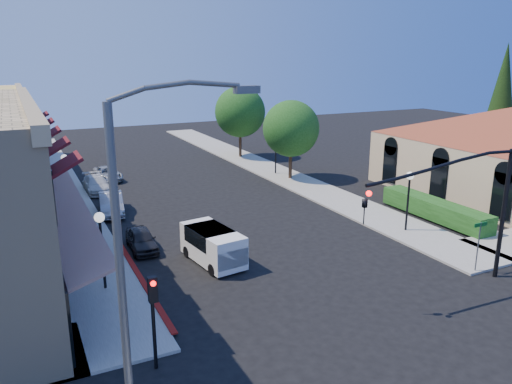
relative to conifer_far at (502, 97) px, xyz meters
name	(u,v)px	position (x,y,z in m)	size (l,w,h in m)	color
ground	(379,333)	(-28.00, -18.00, -6.36)	(120.00, 120.00, 0.00)	black
sidewalk_left	(58,188)	(-36.75, 9.00, -6.30)	(3.50, 50.00, 0.12)	gray
sidewalk_right	(262,167)	(-19.25, 9.00, -6.30)	(3.50, 50.00, 0.12)	gray
curb_red_strip	(142,283)	(-34.90, -10.00, -6.36)	(0.25, 10.00, 0.06)	maroon
hedge	(434,219)	(-16.30, -9.00, -6.36)	(1.40, 8.00, 1.10)	#194513
conifer_far	(502,97)	(0.00, 0.00, 0.00)	(3.20, 3.20, 11.00)	#322314
street_tree_a	(291,129)	(-19.20, 4.00, -2.17)	(4.56, 4.56, 6.48)	#322314
street_tree_b	(240,112)	(-19.20, 14.00, -1.82)	(4.94, 4.94, 7.02)	#322314
signal_mast_arm	(472,197)	(-22.14, -16.50, -2.27)	(8.01, 0.39, 6.00)	black
secondary_signal	(153,305)	(-36.00, -16.59, -4.04)	(0.28, 0.42, 3.32)	black
cobra_streetlight	(135,265)	(-37.15, -20.00, -1.09)	(3.60, 0.25, 9.31)	#595B5E
street_name_sign	(479,239)	(-20.50, -15.80, -4.66)	(0.80, 0.06, 2.50)	#595B5E
lamppost_left_near	(101,231)	(-36.50, -10.00, -3.62)	(0.44, 0.44, 3.57)	black
lamppost_left_far	(65,167)	(-36.50, 4.00, -3.62)	(0.44, 0.44, 3.57)	black
lamppost_right_near	(409,186)	(-19.50, -10.00, -3.62)	(0.44, 0.44, 3.57)	black
lamppost_right_far	(276,143)	(-19.50, 6.00, -3.62)	(0.44, 0.44, 3.57)	black
white_van	(213,244)	(-31.17, -9.29, -5.37)	(2.19, 4.07, 1.72)	white
parked_car_a	(142,239)	(-33.93, -6.00, -5.80)	(1.33, 3.30, 1.12)	black
parked_car_b	(111,204)	(-34.20, 1.00, -5.69)	(1.42, 4.08, 1.34)	#9C9DA0
parked_car_c	(97,184)	(-34.20, 6.91, -5.76)	(1.67, 4.12, 1.20)	silver
parked_car_d	(108,174)	(-32.80, 10.31, -5.82)	(1.80, 3.89, 1.08)	#A7A9AC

